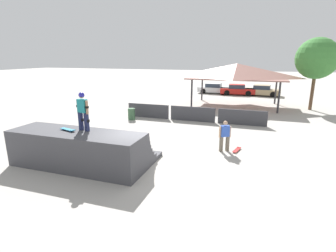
% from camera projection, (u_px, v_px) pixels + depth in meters
% --- Properties ---
extents(ground_plane, '(160.00, 160.00, 0.00)m').
position_uv_depth(ground_plane, '(146.00, 166.00, 11.33)').
color(ground_plane, '#ADA8A0').
extents(quarter_pipe_ramp, '(5.86, 3.30, 1.55)m').
position_uv_depth(quarter_pipe_ramp, '(81.00, 149.00, 11.29)').
color(quarter_pipe_ramp, '#424247').
rests_on(quarter_pipe_ramp, ground).
extents(skater_on_deck, '(0.70, 0.29, 1.62)m').
position_uv_depth(skater_on_deck, '(83.00, 109.00, 10.79)').
color(skater_on_deck, '#1E2347').
rests_on(skater_on_deck, quarter_pipe_ramp).
extents(skateboard_on_deck, '(0.84, 0.41, 0.09)m').
position_uv_depth(skateboard_on_deck, '(68.00, 129.00, 10.97)').
color(skateboard_on_deck, blue).
rests_on(skateboard_on_deck, quarter_pipe_ramp).
extents(bystander_walking, '(0.58, 0.41, 1.56)m').
position_uv_depth(bystander_walking, '(225.00, 134.00, 12.84)').
color(bystander_walking, '#6B6051').
rests_on(bystander_walking, ground).
extents(skateboard_on_ground, '(0.40, 0.85, 0.09)m').
position_uv_depth(skateboard_on_ground, '(237.00, 150.00, 13.09)').
color(skateboard_on_ground, green).
rests_on(skateboard_on_ground, ground).
extents(barrier_fence, '(10.27, 0.12, 1.05)m').
position_uv_depth(barrier_fence, '(193.00, 114.00, 19.02)').
color(barrier_fence, '#3D3D42').
rests_on(barrier_fence, ground).
extents(pavilion_shelter, '(8.65, 5.49, 3.95)m').
position_uv_depth(pavilion_shelter, '(237.00, 71.00, 24.25)').
color(pavilion_shelter, '#2D2D33').
rests_on(pavilion_shelter, ground).
extents(tree_beside_pavilion, '(3.46, 3.46, 6.14)m').
position_uv_depth(tree_beside_pavilion, '(317.00, 59.00, 22.09)').
color(tree_beside_pavilion, brown).
rests_on(tree_beside_pavilion, ground).
extents(trash_bin, '(0.52, 0.52, 0.85)m').
position_uv_depth(trash_bin, '(132.00, 114.00, 19.46)').
color(trash_bin, '#385B3D').
rests_on(trash_bin, ground).
extents(parked_car_white, '(4.08, 1.83, 1.27)m').
position_uv_depth(parked_car_white, '(214.00, 89.00, 33.30)').
color(parked_car_white, silver).
rests_on(parked_car_white, ground).
extents(parked_car_red, '(4.21, 2.01, 1.27)m').
position_uv_depth(parked_car_red, '(237.00, 90.00, 31.97)').
color(parked_car_red, red).
rests_on(parked_car_red, ground).
extents(parked_car_tan, '(4.18, 2.14, 1.27)m').
position_uv_depth(parked_car_tan, '(262.00, 91.00, 31.25)').
color(parked_car_tan, tan).
rests_on(parked_car_tan, ground).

